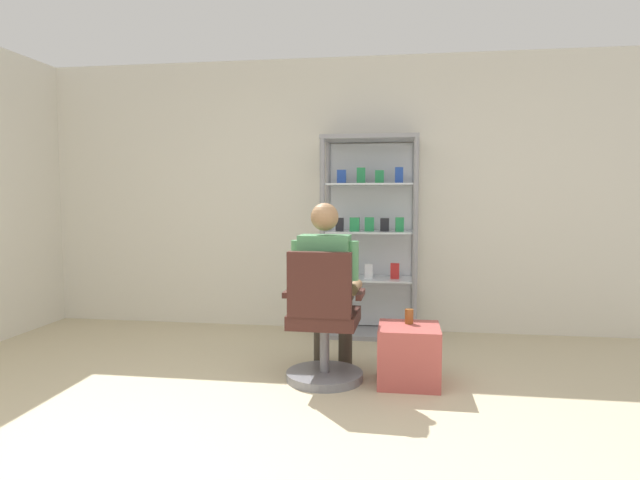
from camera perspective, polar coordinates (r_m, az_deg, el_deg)
The scene contains 7 objects.
ground_plane at distance 2.89m, azimuth -6.94°, elevation -22.92°, with size 7.20×7.20×0.00m, color #C6B793.
back_wall at distance 5.52m, azimuth 1.24°, elevation 4.73°, with size 6.00×0.10×2.70m, color silver.
display_cabinet_main at distance 5.26m, azimuth 5.23°, elevation 0.53°, with size 0.90×0.45×1.90m.
office_chair at distance 3.94m, azimuth 0.35°, elevation -9.25°, with size 0.57×0.56×0.96m.
seated_shopkeeper at distance 4.03m, azimuth 0.74°, elevation -4.31°, with size 0.49×0.57×1.29m.
storage_crate at distance 4.02m, azimuth 9.27°, elevation -11.77°, with size 0.43×0.43×0.42m, color #B24C47.
tea_glass at distance 4.02m, azimuth 9.30°, elevation -7.90°, with size 0.06×0.06×0.11m, color brown.
Camera 1 is at (0.69, -2.47, 1.33)m, focal length 30.58 mm.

